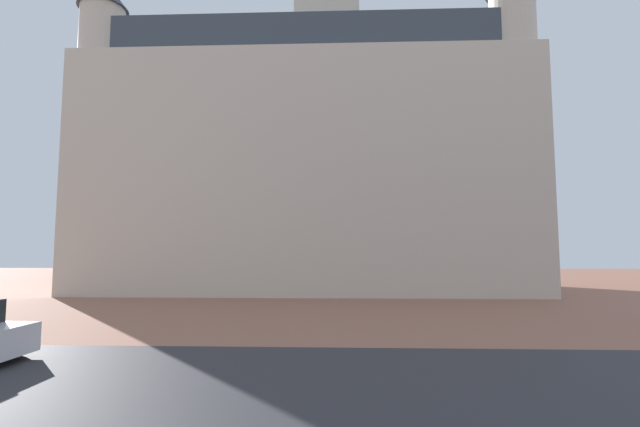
{
  "coord_description": "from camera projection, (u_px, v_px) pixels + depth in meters",
  "views": [
    {
      "loc": [
        0.77,
        -1.57,
        2.7
      ],
      "look_at": [
        0.27,
        10.95,
        3.8
      ],
      "focal_mm": 24.45,
      "sensor_mm": 36.0,
      "label": 1
    }
  ],
  "objects": [
    {
      "name": "ground_plane",
      "position": [
        308.0,
        356.0,
        11.31
      ],
      "size": [
        120.0,
        120.0,
        0.0
      ],
      "primitive_type": "plane",
      "color": "#93604C"
    },
    {
      "name": "street_asphalt_strip",
      "position": [
        298.0,
        392.0,
        8.37
      ],
      "size": [
        120.0,
        7.93,
        0.0
      ],
      "primitive_type": "cube",
      "color": "#2D2D33",
      "rests_on": "ground_plane"
    },
    {
      "name": "landmark_building",
      "position": [
        311.0,
        160.0,
        33.18
      ],
      "size": [
        30.01,
        14.58,
        36.82
      ],
      "color": "beige",
      "rests_on": "ground_plane"
    }
  ]
}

